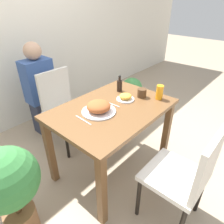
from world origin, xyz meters
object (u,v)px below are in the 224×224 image
(juice_glass, at_px, (160,92))
(chair_far, at_px, (63,105))
(chair_near, at_px, (186,175))
(drink_cup, at_px, (142,93))
(potted_plant_right, at_px, (132,95))
(person_figure, at_px, (40,91))
(food_plate, at_px, (99,107))
(sauce_bottle, at_px, (120,85))
(side_plate, at_px, (126,97))
(potted_plant_left, at_px, (9,186))

(juice_glass, bearing_deg, chair_far, 114.87)
(chair_near, relative_size, drink_cup, 10.37)
(chair_near, bearing_deg, drink_cup, -121.55)
(potted_plant_right, height_order, person_figure, person_figure)
(juice_glass, distance_m, person_figure, 1.47)
(person_figure, bearing_deg, potted_plant_right, -33.66)
(chair_far, height_order, person_figure, person_figure)
(food_plate, height_order, sauce_bottle, sauce_bottle)
(juice_glass, relative_size, sauce_bottle, 0.78)
(chair_far, relative_size, juice_glass, 6.59)
(potted_plant_right, distance_m, person_figure, 1.23)
(side_plate, bearing_deg, potted_plant_right, 31.83)
(chair_far, xyz_separation_m, drink_cup, (0.37, -0.82, 0.28))
(food_plate, bearing_deg, potted_plant_left, 177.12)
(potted_plant_right, xyz_separation_m, person_figure, (-1.01, 0.67, 0.21))
(chair_far, height_order, drink_cup, chair_far)
(chair_near, bearing_deg, juice_glass, -132.70)
(chair_far, xyz_separation_m, sauce_bottle, (0.33, -0.57, 0.30))
(chair_far, xyz_separation_m, side_plate, (0.22, -0.74, 0.26))
(side_plate, relative_size, drink_cup, 1.94)
(chair_far, relative_size, potted_plant_left, 1.11)
(sauce_bottle, distance_m, potted_plant_left, 1.30)
(side_plate, xyz_separation_m, juice_glass, (0.23, -0.22, 0.04))
(potted_plant_left, distance_m, potted_plant_right, 1.96)
(chair_far, relative_size, sauce_bottle, 5.13)
(juice_glass, height_order, potted_plant_left, juice_glass)
(side_plate, bearing_deg, sauce_bottle, 56.45)
(chair_far, bearing_deg, chair_near, -91.77)
(side_plate, distance_m, drink_cup, 0.17)
(food_plate, relative_size, side_plate, 1.73)
(food_plate, relative_size, potted_plant_right, 0.47)
(chair_far, height_order, side_plate, chair_far)
(chair_near, xyz_separation_m, food_plate, (-0.06, 0.80, 0.28))
(chair_near, xyz_separation_m, person_figure, (0.02, 1.91, 0.07))
(chair_near, height_order, juice_glass, chair_near)
(potted_plant_left, height_order, person_figure, person_figure)
(juice_glass, relative_size, potted_plant_right, 0.22)
(juice_glass, height_order, sauce_bottle, sauce_bottle)
(chair_far, distance_m, potted_plant_right, 1.03)
(person_figure, bearing_deg, potted_plant_left, -130.03)
(drink_cup, xyz_separation_m, potted_plant_right, (0.61, 0.55, -0.43))
(chair_far, distance_m, potted_plant_left, 1.14)
(food_plate, relative_size, person_figure, 0.25)
(food_plate, distance_m, person_figure, 1.14)
(sauce_bottle, bearing_deg, chair_far, 120.46)
(chair_far, height_order, sauce_bottle, sauce_bottle)
(food_plate, xyz_separation_m, juice_glass, (0.56, -0.26, 0.02))
(chair_far, distance_m, sauce_bottle, 0.73)
(potted_plant_left, relative_size, potted_plant_right, 1.30)
(sauce_bottle, bearing_deg, drink_cup, -81.06)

